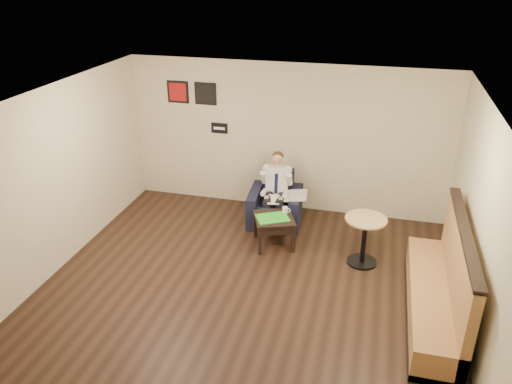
% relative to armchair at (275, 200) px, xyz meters
% --- Properties ---
extents(ground, '(6.00, 6.00, 0.00)m').
position_rel_armchair_xyz_m(ground, '(0.04, -2.32, -0.45)').
color(ground, black).
rests_on(ground, ground).
extents(wall_back, '(6.00, 0.02, 2.80)m').
position_rel_armchair_xyz_m(wall_back, '(0.04, 0.68, 0.95)').
color(wall_back, beige).
rests_on(wall_back, ground).
extents(wall_front, '(6.00, 0.02, 2.80)m').
position_rel_armchair_xyz_m(wall_front, '(0.04, -5.32, 0.95)').
color(wall_front, beige).
rests_on(wall_front, ground).
extents(wall_left, '(0.02, 6.00, 2.80)m').
position_rel_armchair_xyz_m(wall_left, '(-2.96, -2.32, 0.95)').
color(wall_left, beige).
rests_on(wall_left, ground).
extents(wall_right, '(0.02, 6.00, 2.80)m').
position_rel_armchair_xyz_m(wall_right, '(3.04, -2.32, 0.95)').
color(wall_right, beige).
rests_on(wall_right, ground).
extents(ceiling, '(6.00, 6.00, 0.02)m').
position_rel_armchair_xyz_m(ceiling, '(0.04, -2.32, 2.35)').
color(ceiling, white).
rests_on(ceiling, wall_back).
extents(seating_sign, '(0.32, 0.02, 0.20)m').
position_rel_armchair_xyz_m(seating_sign, '(-1.26, 0.66, 1.05)').
color(seating_sign, black).
rests_on(seating_sign, wall_back).
extents(art_print_left, '(0.42, 0.03, 0.42)m').
position_rel_armchair_xyz_m(art_print_left, '(-2.06, 0.66, 1.70)').
color(art_print_left, maroon).
rests_on(art_print_left, wall_back).
extents(art_print_right, '(0.42, 0.03, 0.42)m').
position_rel_armchair_xyz_m(art_print_right, '(-1.51, 0.66, 1.70)').
color(art_print_right, black).
rests_on(art_print_right, wall_back).
extents(armchair, '(1.00, 1.00, 0.90)m').
position_rel_armchair_xyz_m(armchair, '(0.00, 0.00, 0.00)').
color(armchair, black).
rests_on(armchair, ground).
extents(seated_man, '(0.65, 0.92, 1.24)m').
position_rel_armchair_xyz_m(seated_man, '(0.01, -0.12, 0.17)').
color(seated_man, silver).
rests_on(seated_man, armchair).
extents(lap_papers, '(0.25, 0.32, 0.01)m').
position_rel_armchair_xyz_m(lap_papers, '(0.02, -0.22, 0.10)').
color(lap_papers, white).
rests_on(lap_papers, seated_man).
extents(newspaper, '(0.45, 0.54, 0.01)m').
position_rel_armchair_xyz_m(newspaper, '(0.38, -0.07, 0.16)').
color(newspaper, silver).
rests_on(newspaper, armchair).
extents(side_table, '(0.82, 0.82, 0.52)m').
position_rel_armchair_xyz_m(side_table, '(0.16, -0.80, -0.19)').
color(side_table, black).
rests_on(side_table, ground).
extents(green_folder, '(0.63, 0.57, 0.01)m').
position_rel_armchair_xyz_m(green_folder, '(0.13, -0.83, 0.07)').
color(green_folder, green).
rests_on(green_folder, side_table).
extents(coffee_mug, '(0.12, 0.12, 0.11)m').
position_rel_armchair_xyz_m(coffee_mug, '(0.30, -0.60, 0.12)').
color(coffee_mug, white).
rests_on(coffee_mug, side_table).
extents(smartphone, '(0.17, 0.11, 0.01)m').
position_rel_armchair_xyz_m(smartphone, '(0.14, -0.61, 0.07)').
color(smartphone, black).
rests_on(smartphone, side_table).
extents(banquette, '(0.63, 2.62, 1.34)m').
position_rel_armchair_xyz_m(banquette, '(2.63, -2.09, 0.22)').
color(banquette, '#9F6D3D').
rests_on(banquette, ground).
extents(cafe_table, '(0.83, 0.83, 0.81)m').
position_rel_armchair_xyz_m(cafe_table, '(1.65, -1.01, -0.05)').
color(cafe_table, tan).
rests_on(cafe_table, ground).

